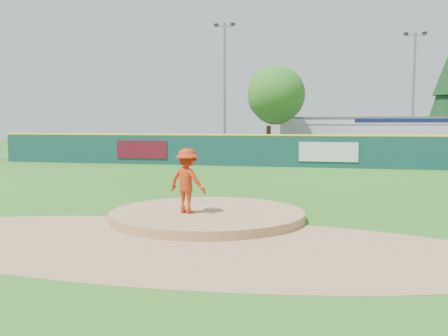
% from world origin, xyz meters
% --- Properties ---
extents(ground, '(120.00, 120.00, 0.00)m').
position_xyz_m(ground, '(0.00, 0.00, 0.00)').
color(ground, '#286B19').
rests_on(ground, ground).
extents(pitchers_mound, '(5.50, 5.50, 0.50)m').
position_xyz_m(pitchers_mound, '(0.00, 0.00, 0.00)').
color(pitchers_mound, '#9E774C').
rests_on(pitchers_mound, ground).
extents(pitching_rubber, '(0.60, 0.15, 0.04)m').
position_xyz_m(pitching_rubber, '(0.00, 0.30, 0.27)').
color(pitching_rubber, white).
rests_on(pitching_rubber, pitchers_mound).
extents(infield_dirt_arc, '(15.40, 15.40, 0.01)m').
position_xyz_m(infield_dirt_arc, '(0.00, -3.00, 0.01)').
color(infield_dirt_arc, '#9E774C').
rests_on(infield_dirt_arc, ground).
extents(parking_lot, '(44.00, 16.00, 0.02)m').
position_xyz_m(parking_lot, '(0.00, 27.00, 0.01)').
color(parking_lot, '#38383A').
rests_on(parking_lot, ground).
extents(pitcher, '(1.31, 1.01, 1.78)m').
position_xyz_m(pitcher, '(-0.45, -0.45, 1.14)').
color(pitcher, '#B2300F').
rests_on(pitcher, pitchers_mound).
extents(van, '(5.66, 3.10, 1.50)m').
position_xyz_m(van, '(-0.25, 23.64, 0.77)').
color(van, silver).
rests_on(van, parking_lot).
extents(pool_building_grp, '(15.20, 8.20, 3.31)m').
position_xyz_m(pool_building_grp, '(6.00, 31.99, 1.66)').
color(pool_building_grp, silver).
rests_on(pool_building_grp, ground).
extents(fence_banners, '(15.97, 0.04, 1.20)m').
position_xyz_m(fence_banners, '(-3.40, 17.92, 1.00)').
color(fence_banners, maroon).
rests_on(fence_banners, ground).
extents(playground_slide, '(1.05, 2.96, 1.63)m').
position_xyz_m(playground_slide, '(-16.18, 21.42, 0.83)').
color(playground_slide, blue).
rests_on(playground_slide, ground).
extents(outfield_fence, '(40.00, 0.14, 2.07)m').
position_xyz_m(outfield_fence, '(0.00, 18.00, 1.09)').
color(outfield_fence, '#123B3C').
rests_on(outfield_fence, ground).
extents(deciduous_tree, '(5.60, 5.60, 7.36)m').
position_xyz_m(deciduous_tree, '(-2.00, 25.00, 4.55)').
color(deciduous_tree, '#382314').
rests_on(deciduous_tree, ground).
extents(light_pole_left, '(1.75, 0.25, 11.00)m').
position_xyz_m(light_pole_left, '(-6.00, 27.00, 6.05)').
color(light_pole_left, gray).
rests_on(light_pole_left, ground).
extents(light_pole_right, '(1.75, 0.25, 10.00)m').
position_xyz_m(light_pole_right, '(9.00, 29.00, 5.54)').
color(light_pole_right, gray).
rests_on(light_pole_right, ground).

